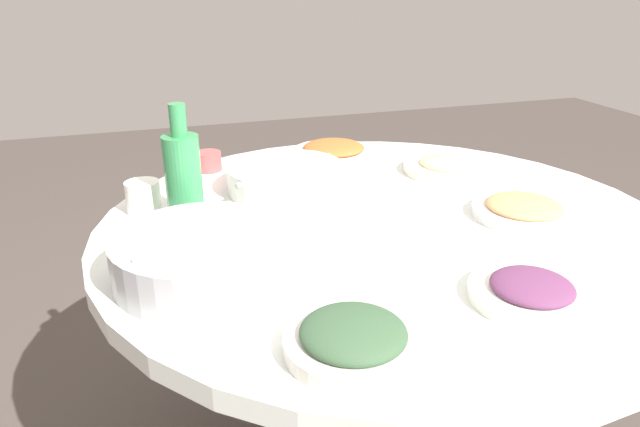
# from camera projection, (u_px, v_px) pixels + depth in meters

# --- Properties ---
(round_dining_table) EXTENTS (1.26, 1.26, 0.75)m
(round_dining_table) POSITION_uv_depth(u_px,v_px,m) (383.00, 274.00, 1.33)
(round_dining_table) COLOR #99999E
(round_dining_table) RESTS_ON ground
(rice_bowl) EXTENTS (0.32, 0.32, 0.09)m
(rice_bowl) POSITION_uv_depth(u_px,v_px,m) (203.00, 255.00, 1.02)
(rice_bowl) COLOR #B2B5BA
(rice_bowl) RESTS_ON round_dining_table
(soup_bowl) EXTENTS (0.29, 0.29, 0.06)m
(soup_bowl) POSITION_uv_depth(u_px,v_px,m) (286.00, 179.00, 1.43)
(soup_bowl) COLOR silver
(soup_bowl) RESTS_ON round_dining_table
(dish_noodles) EXTENTS (0.24, 0.24, 0.04)m
(dish_noodles) POSITION_uv_depth(u_px,v_px,m) (448.00, 166.00, 1.56)
(dish_noodles) COLOR silver
(dish_noodles) RESTS_ON round_dining_table
(dish_eggplant) EXTENTS (0.21, 0.21, 0.04)m
(dish_eggplant) POSITION_uv_depth(u_px,v_px,m) (531.00, 291.00, 0.96)
(dish_eggplant) COLOR white
(dish_eggplant) RESTS_ON round_dining_table
(dish_shrimp) EXTENTS (0.22, 0.22, 0.04)m
(dish_shrimp) POSITION_uv_depth(u_px,v_px,m) (524.00, 209.00, 1.28)
(dish_shrimp) COLOR silver
(dish_shrimp) RESTS_ON round_dining_table
(dish_tofu_braise) EXTENTS (0.24, 0.24, 0.04)m
(dish_tofu_braise) POSITION_uv_depth(u_px,v_px,m) (334.00, 150.00, 1.70)
(dish_tofu_braise) COLOR silver
(dish_tofu_braise) RESTS_ON round_dining_table
(dish_greens) EXTENTS (0.20, 0.20, 0.05)m
(dish_greens) POSITION_uv_depth(u_px,v_px,m) (353.00, 338.00, 0.82)
(dish_greens) COLOR silver
(dish_greens) RESTS_ON round_dining_table
(green_bottle) EXTENTS (0.08, 0.08, 0.26)m
(green_bottle) POSITION_uv_depth(u_px,v_px,m) (183.00, 176.00, 1.22)
(green_bottle) COLOR #358B4F
(green_bottle) RESTS_ON round_dining_table
(tea_cup_near) EXTENTS (0.08, 0.08, 0.07)m
(tea_cup_near) POSITION_uv_depth(u_px,v_px,m) (143.00, 197.00, 1.30)
(tea_cup_near) COLOR white
(tea_cup_near) RESTS_ON round_dining_table
(tea_cup_far) EXTENTS (0.07, 0.07, 0.05)m
(tea_cup_far) POSITION_uv_depth(u_px,v_px,m) (208.00, 161.00, 1.58)
(tea_cup_far) COLOR #C04C4C
(tea_cup_far) RESTS_ON round_dining_table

